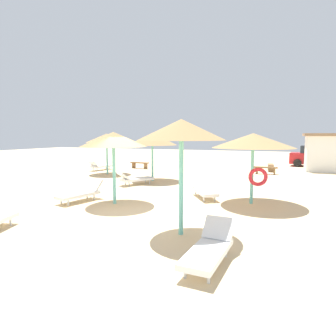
{
  "coord_description": "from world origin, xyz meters",
  "views": [
    {
      "loc": [
        4.55,
        -8.03,
        2.56
      ],
      "look_at": [
        0.0,
        3.0,
        1.2
      ],
      "focal_mm": 30.77,
      "sensor_mm": 36.0,
      "label": 1
    }
  ],
  "objects_px": {
    "parasol_7": "(181,130)",
    "bench_1": "(271,166)",
    "parasol_4": "(253,141)",
    "bench_2": "(140,164)",
    "parasol_0": "(107,138)",
    "bench_0": "(266,169)",
    "lounger_0": "(100,166)",
    "lounger_7": "(209,248)",
    "lounger_1": "(135,179)",
    "lounger_3": "(81,193)",
    "parked_car": "(316,157)",
    "parasol_1": "(152,139)",
    "parasol_3": "(113,140)",
    "lounger_4": "(204,190)"
  },
  "relations": [
    {
      "from": "lounger_3",
      "to": "bench_2",
      "type": "height_order",
      "value": "lounger_3"
    },
    {
      "from": "parked_car",
      "to": "bench_1",
      "type": "bearing_deg",
      "value": -126.51
    },
    {
      "from": "parasol_1",
      "to": "lounger_7",
      "type": "xyz_separation_m",
      "value": [
        5.62,
        -9.17,
        -2.03
      ]
    },
    {
      "from": "parasol_4",
      "to": "bench_2",
      "type": "height_order",
      "value": "parasol_4"
    },
    {
      "from": "parked_car",
      "to": "lounger_4",
      "type": "bearing_deg",
      "value": -109.91
    },
    {
      "from": "lounger_3",
      "to": "lounger_0",
      "type": "bearing_deg",
      "value": 121.54
    },
    {
      "from": "parasol_1",
      "to": "lounger_3",
      "type": "xyz_separation_m",
      "value": [
        -0.38,
        -5.69,
        -2.03
      ]
    },
    {
      "from": "parasol_4",
      "to": "parked_car",
      "type": "relative_size",
      "value": 0.72
    },
    {
      "from": "parasol_0",
      "to": "parasol_1",
      "type": "bearing_deg",
      "value": -19.32
    },
    {
      "from": "lounger_1",
      "to": "lounger_3",
      "type": "distance_m",
      "value": 4.1
    },
    {
      "from": "lounger_1",
      "to": "bench_1",
      "type": "height_order",
      "value": "lounger_1"
    },
    {
      "from": "parasol_3",
      "to": "lounger_0",
      "type": "relative_size",
      "value": 1.36
    },
    {
      "from": "bench_1",
      "to": "bench_2",
      "type": "height_order",
      "value": "same"
    },
    {
      "from": "lounger_3",
      "to": "lounger_1",
      "type": "bearing_deg",
      "value": 88.08
    },
    {
      "from": "parasol_7",
      "to": "lounger_3",
      "type": "bearing_deg",
      "value": 157.08
    },
    {
      "from": "lounger_7",
      "to": "bench_2",
      "type": "relative_size",
      "value": 1.24
    },
    {
      "from": "bench_0",
      "to": "parked_car",
      "type": "distance_m",
      "value": 7.16
    },
    {
      "from": "parasol_0",
      "to": "parasol_3",
      "type": "relative_size",
      "value": 1.01
    },
    {
      "from": "parasol_1",
      "to": "bench_0",
      "type": "bearing_deg",
      "value": 42.9
    },
    {
      "from": "parasol_3",
      "to": "bench_2",
      "type": "xyz_separation_m",
      "value": [
        -4.57,
        10.57,
        -2.06
      ]
    },
    {
      "from": "bench_0",
      "to": "bench_1",
      "type": "bearing_deg",
      "value": 83.11
    },
    {
      "from": "parasol_0",
      "to": "lounger_7",
      "type": "xyz_separation_m",
      "value": [
        9.6,
        -10.57,
        -2.04
      ]
    },
    {
      "from": "parasol_4",
      "to": "lounger_3",
      "type": "xyz_separation_m",
      "value": [
        -6.19,
        -2.13,
        -2.02
      ]
    },
    {
      "from": "parasol_3",
      "to": "parasol_7",
      "type": "height_order",
      "value": "parasol_7"
    },
    {
      "from": "parasol_3",
      "to": "parked_car",
      "type": "relative_size",
      "value": 0.64
    },
    {
      "from": "lounger_3",
      "to": "parked_car",
      "type": "height_order",
      "value": "parked_car"
    },
    {
      "from": "lounger_1",
      "to": "lounger_7",
      "type": "relative_size",
      "value": 1.02
    },
    {
      "from": "parasol_4",
      "to": "parked_car",
      "type": "xyz_separation_m",
      "value": [
        3.42,
        15.13,
        -1.52
      ]
    },
    {
      "from": "parasol_7",
      "to": "lounger_3",
      "type": "distance_m",
      "value": 5.81
    },
    {
      "from": "parasol_3",
      "to": "parked_car",
      "type": "xyz_separation_m",
      "value": [
        8.16,
        17.12,
        -1.58
      ]
    },
    {
      "from": "lounger_3",
      "to": "lounger_7",
      "type": "height_order",
      "value": "lounger_3"
    },
    {
      "from": "lounger_3",
      "to": "lounger_7",
      "type": "bearing_deg",
      "value": -30.13
    },
    {
      "from": "lounger_1",
      "to": "parasol_0",
      "type": "bearing_deg",
      "value": 141.4
    },
    {
      "from": "parasol_0",
      "to": "parasol_7",
      "type": "distance_m",
      "value": 12.49
    },
    {
      "from": "parasol_7",
      "to": "bench_1",
      "type": "relative_size",
      "value": 1.94
    },
    {
      "from": "bench_1",
      "to": "parasol_7",
      "type": "bearing_deg",
      "value": -95.56
    },
    {
      "from": "lounger_0",
      "to": "bench_0",
      "type": "height_order",
      "value": "lounger_0"
    },
    {
      "from": "parasol_7",
      "to": "lounger_7",
      "type": "bearing_deg",
      "value": -51.84
    },
    {
      "from": "parasol_0",
      "to": "bench_0",
      "type": "height_order",
      "value": "parasol_0"
    },
    {
      "from": "parasol_0",
      "to": "bench_0",
      "type": "xyz_separation_m",
      "value": [
        9.72,
        3.94,
        -2.02
      ]
    },
    {
      "from": "parasol_7",
      "to": "bench_0",
      "type": "distance_m",
      "value": 13.35
    },
    {
      "from": "lounger_0",
      "to": "lounger_3",
      "type": "xyz_separation_m",
      "value": [
        5.32,
        -8.66,
        0.0
      ]
    },
    {
      "from": "lounger_7",
      "to": "lounger_3",
      "type": "bearing_deg",
      "value": 149.87
    },
    {
      "from": "lounger_0",
      "to": "lounger_7",
      "type": "height_order",
      "value": "lounger_7"
    },
    {
      "from": "parasol_3",
      "to": "bench_2",
      "type": "height_order",
      "value": "parasol_3"
    },
    {
      "from": "parasol_0",
      "to": "parasol_7",
      "type": "relative_size",
      "value": 0.91
    },
    {
      "from": "bench_1",
      "to": "lounger_7",
      "type": "bearing_deg",
      "value": -91.19
    },
    {
      "from": "parasol_7",
      "to": "bench_1",
      "type": "bearing_deg",
      "value": 84.44
    },
    {
      "from": "parked_car",
      "to": "lounger_7",
      "type": "bearing_deg",
      "value": -99.86
    },
    {
      "from": "lounger_1",
      "to": "parked_car",
      "type": "xyz_separation_m",
      "value": [
        9.47,
        13.16,
        0.51
      ]
    }
  ]
}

